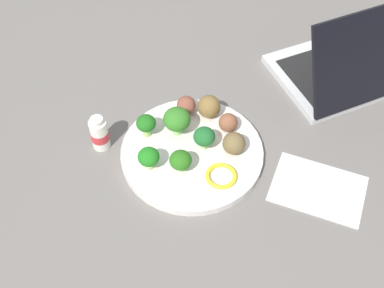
{
  "coord_description": "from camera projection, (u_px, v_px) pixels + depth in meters",
  "views": [
    {
      "loc": [
        0.26,
        -0.55,
        0.78
      ],
      "look_at": [
        0.0,
        0.0,
        0.04
      ],
      "focal_mm": 46.75,
      "sensor_mm": 36.0,
      "label": 1
    }
  ],
  "objects": [
    {
      "name": "pepper_ring_front_right",
      "position": [
        221.0,
        176.0,
        0.93
      ],
      "size": [
        0.08,
        0.08,
        0.01
      ],
      "primitive_type": "torus",
      "rotation": [
        0.0,
        0.0,
        5.46
      ],
      "color": "yellow",
      "rests_on": "plate"
    },
    {
      "name": "ground_plane",
      "position": [
        192.0,
        155.0,
        0.99
      ],
      "size": [
        4.0,
        4.0,
        0.0
      ],
      "primitive_type": "plane",
      "color": "slate"
    },
    {
      "name": "broccoli_floret_far_rim",
      "position": [
        177.0,
        120.0,
        0.98
      ],
      "size": [
        0.05,
        0.05,
        0.06
      ],
      "color": "#91D16A",
      "rests_on": "plate"
    },
    {
      "name": "laptop",
      "position": [
        355.0,
        65.0,
        1.1
      ],
      "size": [
        0.38,
        0.39,
        0.2
      ],
      "color": "silver",
      "rests_on": "ground_plane"
    },
    {
      "name": "napkin",
      "position": [
        318.0,
        188.0,
        0.94
      ],
      "size": [
        0.18,
        0.13,
        0.01
      ],
      "primitive_type": "cube",
      "rotation": [
        0.0,
        0.0,
        0.06
      ],
      "color": "white",
      "rests_on": "ground_plane"
    },
    {
      "name": "broccoli_floret_back_left",
      "position": [
        147.0,
        123.0,
        0.98
      ],
      "size": [
        0.04,
        0.04,
        0.05
      ],
      "color": "#9AC867",
      "rests_on": "plate"
    },
    {
      "name": "broccoli_floret_mid_right",
      "position": [
        204.0,
        137.0,
        0.96
      ],
      "size": [
        0.04,
        0.04,
        0.05
      ],
      "color": "#A6C775",
      "rests_on": "plate"
    },
    {
      "name": "yogurt_bottle",
      "position": [
        99.0,
        134.0,
        0.98
      ],
      "size": [
        0.04,
        0.04,
        0.08
      ],
      "color": "white",
      "rests_on": "ground_plane"
    },
    {
      "name": "broccoli_floret_front_right",
      "position": [
        149.0,
        157.0,
        0.93
      ],
      "size": [
        0.04,
        0.04,
        0.05
      ],
      "color": "#ABCB80",
      "rests_on": "plate"
    },
    {
      "name": "meatball_far_rim",
      "position": [
        228.0,
        123.0,
        1.0
      ],
      "size": [
        0.04,
        0.04,
        0.04
      ],
      "primitive_type": "sphere",
      "color": "brown",
      "rests_on": "plate"
    },
    {
      "name": "knife",
      "position": [
        320.0,
        195.0,
        0.92
      ],
      "size": [
        0.15,
        0.03,
        0.01
      ],
      "color": "white",
      "rests_on": "napkin"
    },
    {
      "name": "broccoli_floret_near_rim",
      "position": [
        181.0,
        161.0,
        0.93
      ],
      "size": [
        0.04,
        0.04,
        0.05
      ],
      "color": "#A3CC82",
      "rests_on": "plate"
    },
    {
      "name": "meatball_mid_left",
      "position": [
        234.0,
        143.0,
        0.96
      ],
      "size": [
        0.04,
        0.04,
        0.04
      ],
      "primitive_type": "sphere",
      "color": "brown",
      "rests_on": "plate"
    },
    {
      "name": "fork",
      "position": [
        325.0,
        181.0,
        0.94
      ],
      "size": [
        0.12,
        0.03,
        0.01
      ],
      "color": "silver",
      "rests_on": "napkin"
    },
    {
      "name": "meatball_front_right",
      "position": [
        186.0,
        105.0,
        1.03
      ],
      "size": [
        0.04,
        0.04,
        0.04
      ],
      "primitive_type": "sphere",
      "color": "brown",
      "rests_on": "plate"
    },
    {
      "name": "plate",
      "position": [
        192.0,
        153.0,
        0.98
      ],
      "size": [
        0.28,
        0.28,
        0.02
      ],
      "primitive_type": "cylinder",
      "color": "white",
      "rests_on": "ground_plane"
    },
    {
      "name": "meatball_near_rim",
      "position": [
        209.0,
        107.0,
        1.02
      ],
      "size": [
        0.05,
        0.05,
        0.05
      ],
      "primitive_type": "sphere",
      "color": "brown",
      "rests_on": "plate"
    }
  ]
}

